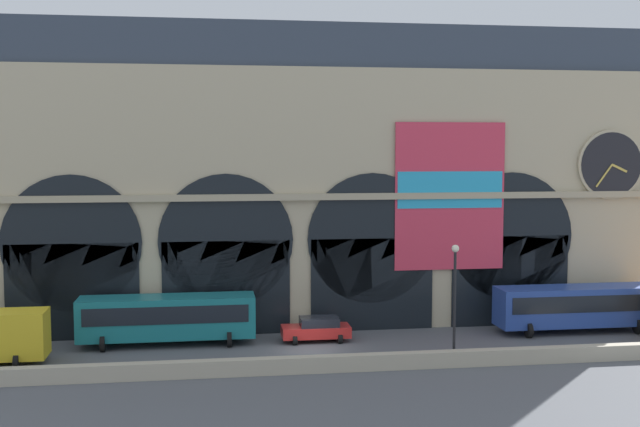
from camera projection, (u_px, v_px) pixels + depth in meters
The scene contains 7 objects.
ground_plane at pixel (310, 351), 48.00m from camera, with size 200.00×200.00×0.00m, color #54565B.
quay_parapet_wall at pixel (321, 364), 43.45m from camera, with size 90.00×0.70×0.91m, color #B2A891.
station_building at pixel (297, 182), 54.07m from camera, with size 51.34×4.49×20.86m.
bus_midwest at pixel (167, 317), 49.33m from camera, with size 11.00×3.25×3.10m.
car_center at pixel (317, 329), 50.37m from camera, with size 4.40×2.22×1.55m.
bus_east at pixel (576, 306), 52.82m from camera, with size 11.00×3.25×3.10m.
street_lamp_quayside at pixel (455, 288), 45.06m from camera, with size 0.44×0.44×6.90m.
Camera 1 is at (-6.23, -46.71, 12.46)m, focal length 43.90 mm.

